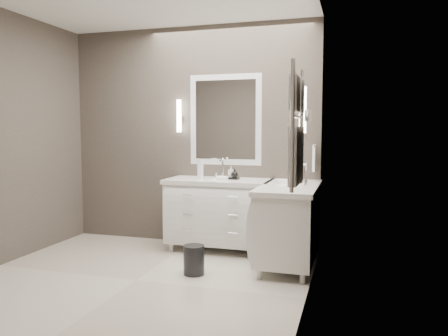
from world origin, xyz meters
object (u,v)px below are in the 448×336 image
(vanity_right, at_px, (289,220))
(waste_bin, at_px, (194,260))
(vanity_back, at_px, (219,210))
(towel_ladder, at_px, (297,135))

(vanity_right, distance_m, waste_bin, 1.09)
(vanity_back, height_order, vanity_right, same)
(vanity_back, xyz_separation_m, waste_bin, (0.02, -0.91, -0.34))
(vanity_back, relative_size, vanity_right, 1.00)
(vanity_back, height_order, waste_bin, vanity_back)
(vanity_right, relative_size, towel_ladder, 1.38)
(towel_ladder, xyz_separation_m, waste_bin, (-1.08, 0.72, -1.25))
(towel_ladder, bearing_deg, vanity_back, 124.10)
(vanity_right, height_order, waste_bin, vanity_right)
(vanity_right, xyz_separation_m, towel_ladder, (0.23, -1.30, 0.91))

